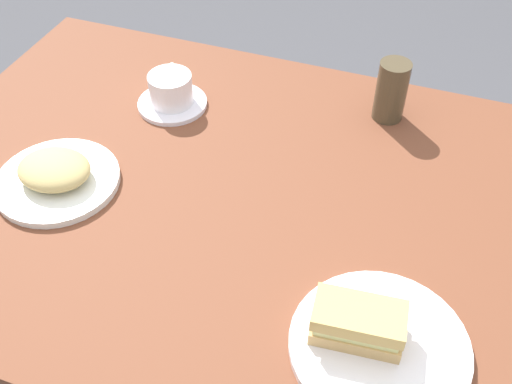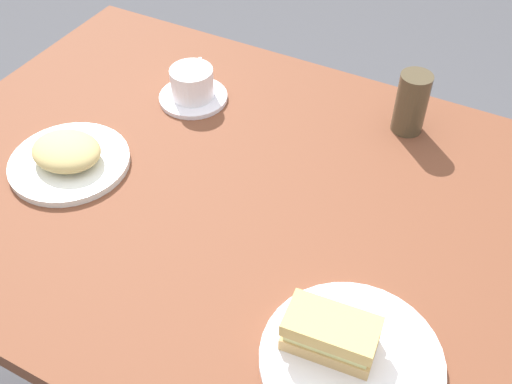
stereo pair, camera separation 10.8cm
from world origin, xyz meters
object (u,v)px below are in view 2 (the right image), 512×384
Objects in this scene: side_plate at (70,162)px; coffee_cup at (192,82)px; sandwich_plate at (351,360)px; sandwich_front at (331,334)px; dining_table at (241,227)px; coffee_saucer at (193,97)px; spoon at (197,73)px; drinking_glass at (411,103)px.

coffee_cup is at bearing 71.92° from side_plate.
sandwich_front reaches higher than sandwich_plate.
dining_table is 0.32m from coffee_saucer.
dining_table is 4.93× the size of sandwich_plate.
spoon is (-0.04, 0.07, 0.01)m from coffee_saucer.
sandwich_front reaches higher than spoon.
dining_table is 0.40m from spoon.
coffee_cup is 0.93× the size of drinking_glass.
sandwich_plate is 0.69m from coffee_cup.
spoon is at bearing 133.53° from dining_table.
side_plate reaches higher than dining_table.
dining_table is 9.50× the size of sandwich_front.
coffee_saucer is at bearing -164.92° from drinking_glass.
sandwich_front is 0.55m from drinking_glass.
sandwich_plate is 2.21× the size of coffee_cup.
sandwich_front reaches higher than side_plate.
coffee_saucer is at bearing 141.13° from sandwich_plate.
dining_table is at bearing -123.19° from drinking_glass.
side_plate is (-0.10, -0.29, -0.04)m from coffee_cup.
sandwich_plate is at bearing -36.51° from dining_table.
dining_table is 8.82× the size of coffee_saucer.
coffee_cup reaches higher than coffee_saucer.
coffee_saucer is 0.31m from side_plate.
coffee_cup is (-0.54, 0.43, 0.04)m from sandwich_plate.
sandwich_front is 0.61m from side_plate.
coffee_saucer is at bearing 138.17° from dining_table.
side_plate is at bearing 167.47° from sandwich_plate.
coffee_saucer is 1.23× the size of coffee_cup.
dining_table is 0.35m from side_plate.
side_plate is 0.68m from drinking_glass.
side_plate is at bearing -99.53° from spoon.
coffee_saucer is 0.46m from drinking_glass.
sandwich_plate is 2.05× the size of drinking_glass.
coffee_cup is at bearing -165.12° from drinking_glass.
spoon reaches higher than coffee_saucer.
coffee_cup is at bearing 103.58° from coffee_saucer.
drinking_glass is (0.54, 0.41, 0.06)m from side_plate.
spoon is (-0.57, 0.51, 0.01)m from sandwich_plate.
coffee_saucer is at bearing 139.35° from sandwich_front.
dining_table is 0.42m from drinking_glass.
coffee_saucer is at bearing -64.36° from spoon.
sandwich_plate reaches higher than dining_table.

